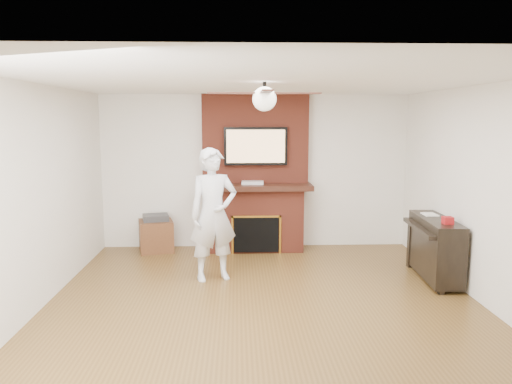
{
  "coord_description": "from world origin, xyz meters",
  "views": [
    {
      "loc": [
        -0.3,
        -5.4,
        2.11
      ],
      "look_at": [
        -0.06,
        0.9,
        1.18
      ],
      "focal_mm": 35.0,
      "sensor_mm": 36.0,
      "label": 1
    }
  ],
  "objects_px": {
    "fireplace": "(256,189)",
    "piano": "(435,247)",
    "side_table": "(156,234)",
    "person": "(213,215)"
  },
  "relations": [
    {
      "from": "person",
      "to": "piano",
      "type": "height_order",
      "value": "person"
    },
    {
      "from": "fireplace",
      "to": "piano",
      "type": "xyz_separation_m",
      "value": [
        2.3,
        -1.65,
        -0.56
      ]
    },
    {
      "from": "fireplace",
      "to": "piano",
      "type": "distance_m",
      "value": 2.89
    },
    {
      "from": "fireplace",
      "to": "side_table",
      "type": "distance_m",
      "value": 1.76
    },
    {
      "from": "person",
      "to": "side_table",
      "type": "height_order",
      "value": "person"
    },
    {
      "from": "side_table",
      "to": "piano",
      "type": "height_order",
      "value": "piano"
    },
    {
      "from": "side_table",
      "to": "piano",
      "type": "relative_size",
      "value": 0.49
    },
    {
      "from": "fireplace",
      "to": "piano",
      "type": "height_order",
      "value": "fireplace"
    },
    {
      "from": "fireplace",
      "to": "side_table",
      "type": "xyz_separation_m",
      "value": [
        -1.6,
        -0.07,
        -0.72
      ]
    },
    {
      "from": "fireplace",
      "to": "side_table",
      "type": "bearing_deg",
      "value": -177.6
    }
  ]
}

